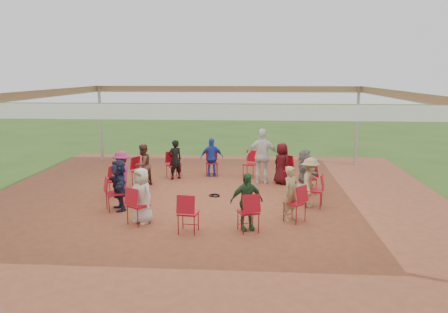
# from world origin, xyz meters

# --- Properties ---
(ground) EXTENTS (80.00, 80.00, 0.00)m
(ground) POSITION_xyz_m (0.00, 0.00, 0.00)
(ground) COLOR #2B4B17
(ground) RESTS_ON ground
(dirt_patch) EXTENTS (13.00, 13.00, 0.00)m
(dirt_patch) POSITION_xyz_m (0.00, 0.00, 0.01)
(dirt_patch) COLOR brown
(dirt_patch) RESTS_ON ground
(tent) EXTENTS (10.33, 10.33, 3.00)m
(tent) POSITION_xyz_m (0.00, 0.00, 2.37)
(tent) COLOR #B2B2B7
(tent) RESTS_ON ground
(chair_0) EXTENTS (0.53, 0.51, 0.90)m
(chair_0) POSITION_xyz_m (2.69, -0.65, 0.45)
(chair_0) COLOR #A50B1B
(chair_0) RESTS_ON ground
(chair_1) EXTENTS (0.53, 0.51, 0.90)m
(chair_1) POSITION_xyz_m (2.69, 0.67, 0.45)
(chair_1) COLOR #A50B1B
(chair_1) RESTS_ON ground
(chair_2) EXTENTS (0.61, 0.61, 0.90)m
(chair_2) POSITION_xyz_m (2.07, 1.85, 0.45)
(chair_2) COLOR #A50B1B
(chair_2) RESTS_ON ground
(chair_3) EXTENTS (0.55, 0.56, 0.90)m
(chair_3) POSITION_xyz_m (0.97, 2.60, 0.45)
(chair_3) COLOR #A50B1B
(chair_3) RESTS_ON ground
(chair_4) EXTENTS (0.47, 0.49, 0.90)m
(chair_4) POSITION_xyz_m (-0.35, 2.75, 0.45)
(chair_4) COLOR #A50B1B
(chair_4) RESTS_ON ground
(chair_5) EXTENTS (0.60, 0.60, 0.90)m
(chair_5) POSITION_xyz_m (-1.58, 2.28, 0.45)
(chair_5) COLOR #A50B1B
(chair_5) RESTS_ON ground
(chair_6) EXTENTS (0.58, 0.58, 0.90)m
(chair_6) POSITION_xyz_m (-2.46, 1.28, 0.45)
(chair_6) COLOR #A50B1B
(chair_6) RESTS_ON ground
(chair_7) EXTENTS (0.44, 0.42, 0.90)m
(chair_7) POSITION_xyz_m (-2.77, -0.01, 0.45)
(chair_7) COLOR #A50B1B
(chair_7) RESTS_ON ground
(chair_8) EXTENTS (0.59, 0.58, 0.90)m
(chair_8) POSITION_xyz_m (-2.45, -1.30, 0.45)
(chair_8) COLOR #A50B1B
(chair_8) RESTS_ON ground
(chair_9) EXTENTS (0.60, 0.60, 0.90)m
(chair_9) POSITION_xyz_m (-1.57, -2.29, 0.45)
(chair_9) COLOR #A50B1B
(chair_9) RESTS_ON ground
(chair_10) EXTENTS (0.47, 0.49, 0.90)m
(chair_10) POSITION_xyz_m (-0.32, -2.75, 0.45)
(chair_10) COLOR #A50B1B
(chair_10) RESTS_ON ground
(chair_11) EXTENTS (0.55, 0.56, 0.90)m
(chair_11) POSITION_xyz_m (0.99, -2.59, 0.45)
(chair_11) COLOR #A50B1B
(chair_11) RESTS_ON ground
(chair_12) EXTENTS (0.61, 0.61, 0.90)m
(chair_12) POSITION_xyz_m (2.08, -1.83, 0.45)
(chair_12) COLOR #A50B1B
(chair_12) RESTS_ON ground
(person_seated_0) EXTENTS (0.61, 0.93, 1.32)m
(person_seated_0) POSITION_xyz_m (2.58, -0.62, 0.66)
(person_seated_0) COLOR #97885B
(person_seated_0) RESTS_ON ground
(person_seated_1) EXTENTS (0.74, 1.29, 1.32)m
(person_seated_1) POSITION_xyz_m (2.57, 0.64, 0.66)
(person_seated_1) COLOR slate
(person_seated_1) RESTS_ON ground
(person_seated_2) EXTENTS (0.70, 0.72, 1.32)m
(person_seated_2) POSITION_xyz_m (1.98, 1.77, 0.66)
(person_seated_2) COLOR #3D0A10
(person_seated_2) RESTS_ON ground
(person_seated_3) EXTENTS (0.81, 0.49, 1.32)m
(person_seated_3) POSITION_xyz_m (-0.33, 2.63, 0.66)
(person_seated_3) COLOR #2139B0
(person_seated_3) RESTS_ON ground
(person_seated_4) EXTENTS (0.57, 0.53, 1.32)m
(person_seated_4) POSITION_xyz_m (-1.52, 2.18, 0.66)
(person_seated_4) COLOR black
(person_seated_4) RESTS_ON ground
(person_seated_5) EXTENTS (0.62, 0.74, 1.32)m
(person_seated_5) POSITION_xyz_m (-2.35, 1.22, 0.66)
(person_seated_5) COLOR #542E28
(person_seated_5) RESTS_ON ground
(person_seated_6) EXTENTS (0.42, 0.85, 1.32)m
(person_seated_6) POSITION_xyz_m (-2.65, -0.01, 0.66)
(person_seated_6) COLOR #8A225D
(person_seated_6) RESTS_ON ground
(person_seated_7) EXTENTS (0.97, 1.29, 1.32)m
(person_seated_7) POSITION_xyz_m (-2.34, -1.24, 0.66)
(person_seated_7) COLOR #1A1D3B
(person_seated_7) RESTS_ON ground
(person_seated_8) EXTENTS (0.73, 0.66, 1.32)m
(person_seated_8) POSITION_xyz_m (-1.50, -2.19, 0.66)
(person_seated_8) COLOR beige
(person_seated_8) RESTS_ON ground
(person_seated_9) EXTENTS (0.86, 0.65, 1.32)m
(person_seated_9) POSITION_xyz_m (0.95, -2.48, 0.66)
(person_seated_9) COLOR #285230
(person_seated_9) RESTS_ON ground
(person_seated_10) EXTENTS (0.55, 0.57, 1.32)m
(person_seated_10) POSITION_xyz_m (1.99, -1.75, 0.66)
(person_seated_10) COLOR #97885B
(person_seated_10) RESTS_ON ground
(standing_person) EXTENTS (1.06, 0.58, 1.76)m
(standing_person) POSITION_xyz_m (1.37, 1.82, 0.89)
(standing_person) COLOR silver
(standing_person) RESTS_ON ground
(cable_coil) EXTENTS (0.39, 0.39, 0.03)m
(cable_coil) POSITION_xyz_m (-0.01, 0.19, 0.02)
(cable_coil) COLOR black
(cable_coil) RESTS_ON ground
(laptop) EXTENTS (0.30, 0.35, 0.21)m
(laptop) POSITION_xyz_m (2.42, -0.59, 0.62)
(laptop) COLOR #B7B7BC
(laptop) RESTS_ON ground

